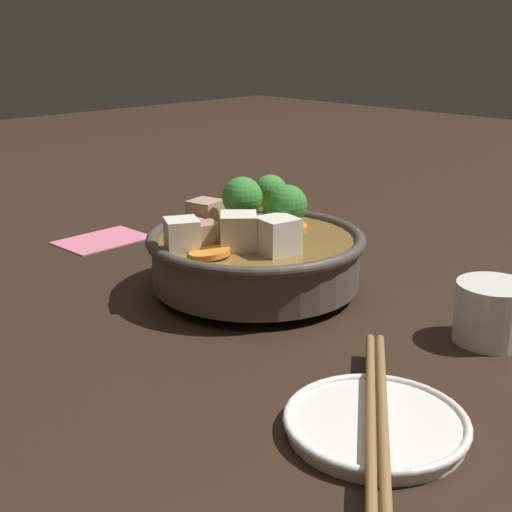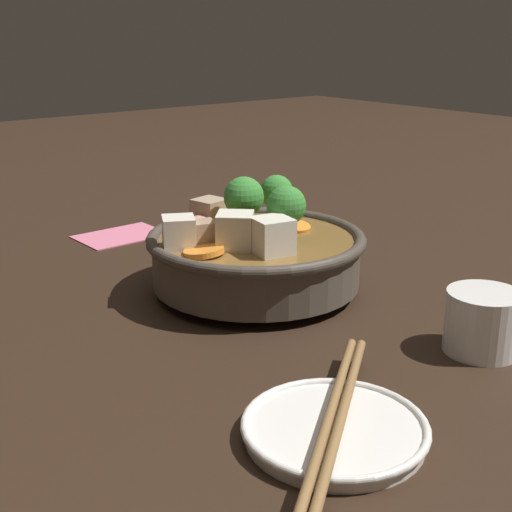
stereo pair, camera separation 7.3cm
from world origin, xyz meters
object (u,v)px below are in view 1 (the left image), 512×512
(chopsticks_pair, at_px, (377,411))
(tea_cup, at_px, (492,312))
(stirfry_bowl, at_px, (255,252))
(side_saucer, at_px, (376,424))

(chopsticks_pair, bearing_deg, tea_cup, -174.38)
(tea_cup, bearing_deg, stirfry_bowl, -75.14)
(chopsticks_pair, bearing_deg, side_saucer, -90.00)
(stirfry_bowl, bearing_deg, tea_cup, 104.86)
(side_saucer, height_order, tea_cup, tea_cup)
(stirfry_bowl, relative_size, chopsticks_pair, 1.13)
(stirfry_bowl, relative_size, side_saucer, 1.76)
(side_saucer, relative_size, chopsticks_pair, 0.64)
(stirfry_bowl, height_order, chopsticks_pair, stirfry_bowl)
(stirfry_bowl, distance_m, chopsticks_pair, 0.28)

